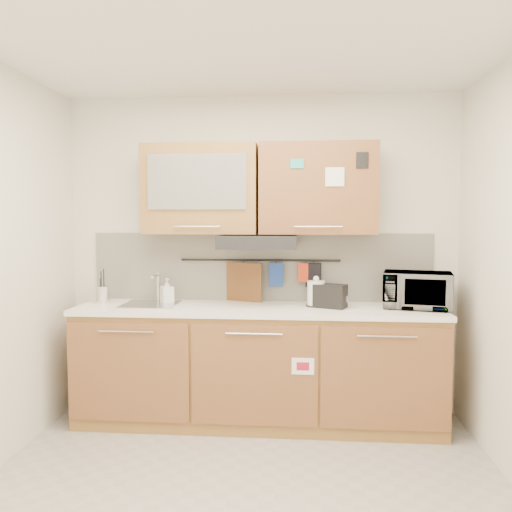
# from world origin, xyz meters

# --- Properties ---
(floor) EXTENTS (3.20, 3.20, 0.00)m
(floor) POSITION_xyz_m (0.00, 0.00, 0.00)
(floor) COLOR #9E9993
(floor) RESTS_ON ground
(ceiling) EXTENTS (3.20, 3.20, 0.00)m
(ceiling) POSITION_xyz_m (0.00, 0.00, 2.60)
(ceiling) COLOR white
(ceiling) RESTS_ON wall_back
(wall_back) EXTENTS (3.20, 0.00, 3.20)m
(wall_back) POSITION_xyz_m (0.00, 1.50, 1.30)
(wall_back) COLOR silver
(wall_back) RESTS_ON ground
(base_cabinet) EXTENTS (2.80, 0.64, 0.88)m
(base_cabinet) POSITION_xyz_m (0.00, 1.19, 0.41)
(base_cabinet) COLOR olive
(base_cabinet) RESTS_ON floor
(countertop) EXTENTS (2.82, 0.62, 0.04)m
(countertop) POSITION_xyz_m (0.00, 1.19, 0.90)
(countertop) COLOR white
(countertop) RESTS_ON base_cabinet
(backsplash) EXTENTS (2.80, 0.02, 0.56)m
(backsplash) POSITION_xyz_m (0.00, 1.49, 1.20)
(backsplash) COLOR silver
(backsplash) RESTS_ON countertop
(upper_cabinets) EXTENTS (1.82, 0.37, 0.70)m
(upper_cabinets) POSITION_xyz_m (-0.00, 1.32, 1.83)
(upper_cabinets) COLOR olive
(upper_cabinets) RESTS_ON wall_back
(range_hood) EXTENTS (0.60, 0.46, 0.10)m
(range_hood) POSITION_xyz_m (0.00, 1.25, 1.42)
(range_hood) COLOR black
(range_hood) RESTS_ON upper_cabinets
(sink) EXTENTS (0.42, 0.40, 0.26)m
(sink) POSITION_xyz_m (-0.85, 1.21, 0.92)
(sink) COLOR silver
(sink) RESTS_ON countertop
(utensil_rail) EXTENTS (1.30, 0.02, 0.02)m
(utensil_rail) POSITION_xyz_m (0.00, 1.45, 1.26)
(utensil_rail) COLOR black
(utensil_rail) RESTS_ON backsplash
(utensil_crock) EXTENTS (0.14, 0.14, 0.28)m
(utensil_crock) POSITION_xyz_m (-1.26, 1.25, 0.99)
(utensil_crock) COLOR silver
(utensil_crock) RESTS_ON countertop
(kettle) EXTENTS (0.18, 0.17, 0.24)m
(kettle) POSITION_xyz_m (0.45, 1.24, 1.01)
(kettle) COLOR white
(kettle) RESTS_ON countertop
(toaster) EXTENTS (0.27, 0.22, 0.18)m
(toaster) POSITION_xyz_m (0.56, 1.19, 1.01)
(toaster) COLOR black
(toaster) RESTS_ON countertop
(microwave) EXTENTS (0.56, 0.43, 0.27)m
(microwave) POSITION_xyz_m (1.22, 1.23, 1.06)
(microwave) COLOR #999999
(microwave) RESTS_ON countertop
(soap_bottle) EXTENTS (0.13, 0.13, 0.20)m
(soap_bottle) POSITION_xyz_m (-0.74, 1.28, 1.02)
(soap_bottle) COLOR #999999
(soap_bottle) RESTS_ON countertop
(cutting_board) EXTENTS (0.32, 0.14, 0.41)m
(cutting_board) POSITION_xyz_m (-0.14, 1.44, 1.04)
(cutting_board) COLOR brown
(cutting_board) RESTS_ON utensil_rail
(oven_mitt) EXTENTS (0.12, 0.05, 0.19)m
(oven_mitt) POSITION_xyz_m (0.13, 1.44, 1.14)
(oven_mitt) COLOR #213F99
(oven_mitt) RESTS_ON utensil_rail
(dark_pouch) EXTENTS (0.13, 0.06, 0.20)m
(dark_pouch) POSITION_xyz_m (0.44, 1.44, 1.14)
(dark_pouch) COLOR black
(dark_pouch) RESTS_ON utensil_rail
(pot_holder) EXTENTS (0.13, 0.02, 0.15)m
(pot_holder) POSITION_xyz_m (0.38, 1.44, 1.16)
(pot_holder) COLOR red
(pot_holder) RESTS_ON utensil_rail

